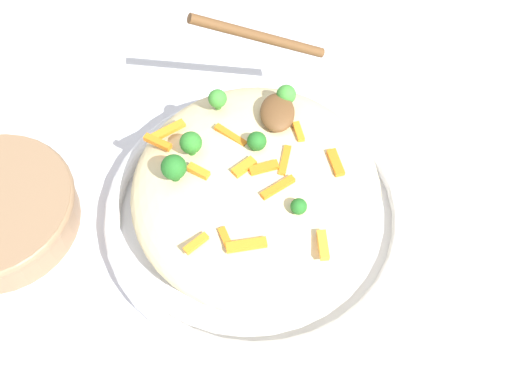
% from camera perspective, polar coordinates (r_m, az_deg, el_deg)
% --- Properties ---
extents(ground_plane, '(2.40, 2.40, 0.00)m').
position_cam_1_polar(ground_plane, '(0.77, -0.00, -2.83)').
color(ground_plane, silver).
extents(serving_bowl, '(0.37, 0.37, 0.04)m').
position_cam_1_polar(serving_bowl, '(0.75, -0.00, -1.97)').
color(serving_bowl, silver).
rests_on(serving_bowl, ground_plane).
extents(pasta_mound, '(0.30, 0.29, 0.08)m').
position_cam_1_polar(pasta_mound, '(0.70, -0.00, 0.24)').
color(pasta_mound, beige).
rests_on(pasta_mound, serving_bowl).
extents(carrot_piece_0, '(0.03, 0.03, 0.01)m').
position_cam_1_polar(carrot_piece_0, '(0.63, -5.57, -4.76)').
color(carrot_piece_0, orange).
rests_on(carrot_piece_0, pasta_mound).
extents(carrot_piece_1, '(0.02, 0.03, 0.01)m').
position_cam_1_polar(carrot_piece_1, '(0.67, 0.75, 2.50)').
color(carrot_piece_1, orange).
rests_on(carrot_piece_1, pasta_mound).
extents(carrot_piece_2, '(0.03, 0.01, 0.01)m').
position_cam_1_polar(carrot_piece_2, '(0.70, 3.96, 5.58)').
color(carrot_piece_2, orange).
rests_on(carrot_piece_2, pasta_mound).
extents(carrot_piece_3, '(0.03, 0.04, 0.01)m').
position_cam_1_polar(carrot_piece_3, '(0.70, -2.36, 5.25)').
color(carrot_piece_3, orange).
rests_on(carrot_piece_3, pasta_mound).
extents(carrot_piece_4, '(0.02, 0.04, 0.01)m').
position_cam_1_polar(carrot_piece_4, '(0.63, -0.90, -4.92)').
color(carrot_piece_4, orange).
rests_on(carrot_piece_4, pasta_mound).
extents(carrot_piece_5, '(0.03, 0.04, 0.01)m').
position_cam_1_polar(carrot_piece_5, '(0.71, -8.10, 5.70)').
color(carrot_piece_5, orange).
rests_on(carrot_piece_5, pasta_mound).
extents(carrot_piece_6, '(0.03, 0.04, 0.01)m').
position_cam_1_polar(carrot_piece_6, '(0.65, 2.04, 0.44)').
color(carrot_piece_6, orange).
rests_on(carrot_piece_6, pasta_mound).
extents(carrot_piece_7, '(0.04, 0.01, 0.01)m').
position_cam_1_polar(carrot_piece_7, '(0.68, 2.68, 2.91)').
color(carrot_piece_7, orange).
rests_on(carrot_piece_7, pasta_mound).
extents(carrot_piece_8, '(0.02, 0.03, 0.01)m').
position_cam_1_polar(carrot_piece_8, '(0.67, -5.34, 1.92)').
color(carrot_piece_8, orange).
rests_on(carrot_piece_8, pasta_mound).
extents(carrot_piece_9, '(0.03, 0.01, 0.01)m').
position_cam_1_polar(carrot_piece_9, '(0.63, 6.22, -4.92)').
color(carrot_piece_9, orange).
rests_on(carrot_piece_9, pasta_mound).
extents(carrot_piece_10, '(0.03, 0.02, 0.01)m').
position_cam_1_polar(carrot_piece_10, '(0.63, -2.80, -4.41)').
color(carrot_piece_10, orange).
rests_on(carrot_piece_10, pasta_mound).
extents(carrot_piece_11, '(0.03, 0.03, 0.01)m').
position_cam_1_polar(carrot_piece_11, '(0.67, -1.14, 2.04)').
color(carrot_piece_11, orange).
rests_on(carrot_piece_11, pasta_mound).
extents(carrot_piece_12, '(0.04, 0.02, 0.01)m').
position_cam_1_polar(carrot_piece_12, '(0.69, 7.39, 2.73)').
color(carrot_piece_12, orange).
rests_on(carrot_piece_12, pasta_mound).
extents(carrot_piece_13, '(0.02, 0.03, 0.01)m').
position_cam_1_polar(carrot_piece_13, '(0.70, -9.10, 4.58)').
color(carrot_piece_13, orange).
rests_on(carrot_piece_13, pasta_mound).
extents(broccoli_floret_0, '(0.02, 0.02, 0.03)m').
position_cam_1_polar(broccoli_floret_0, '(0.68, -6.05, 4.53)').
color(broccoli_floret_0, '#296820').
rests_on(broccoli_floret_0, pasta_mound).
extents(broccoli_floret_1, '(0.03, 0.03, 0.03)m').
position_cam_1_polar(broccoli_floret_1, '(0.66, -7.62, 2.26)').
color(broccoli_floret_1, '#205B1C').
rests_on(broccoli_floret_1, pasta_mound).
extents(broccoli_floret_2, '(0.02, 0.02, 0.02)m').
position_cam_1_polar(broccoli_floret_2, '(0.64, 3.98, -1.36)').
color(broccoli_floret_2, '#205B1C').
rests_on(broccoli_floret_2, pasta_mound).
extents(broccoli_floret_3, '(0.02, 0.02, 0.03)m').
position_cam_1_polar(broccoli_floret_3, '(0.72, 2.81, 8.98)').
color(broccoli_floret_3, '#377928').
rests_on(broccoli_floret_3, pasta_mound).
extents(broccoli_floret_4, '(0.02, 0.02, 0.02)m').
position_cam_1_polar(broccoli_floret_4, '(0.68, -0.18, 4.72)').
color(broccoli_floret_4, '#205B1C').
rests_on(broccoli_floret_4, pasta_mound).
extents(broccoli_floret_5, '(0.02, 0.02, 0.03)m').
position_cam_1_polar(broccoli_floret_5, '(0.72, -3.59, 8.61)').
color(broccoli_floret_5, '#377928').
rests_on(broccoli_floret_5, pasta_mound).
extents(serving_spoon, '(0.13, 0.16, 0.10)m').
position_cam_1_polar(serving_spoon, '(0.72, 1.44, 10.08)').
color(serving_spoon, brown).
rests_on(serving_spoon, pasta_mound).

